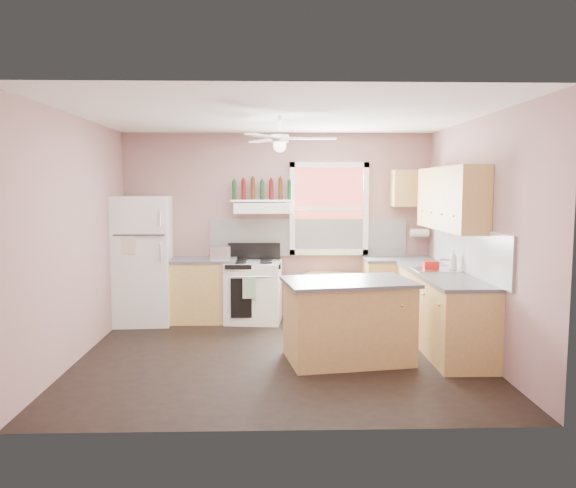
{
  "coord_description": "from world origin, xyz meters",
  "views": [
    {
      "loc": [
        -0.09,
        -6.26,
        1.92
      ],
      "look_at": [
        0.1,
        0.3,
        1.25
      ],
      "focal_mm": 35.0,
      "sensor_mm": 36.0,
      "label": 1
    }
  ],
  "objects_px": {
    "toaster": "(220,253)",
    "stove": "(254,292)",
    "cart": "(329,297)",
    "island": "(348,322)",
    "refrigerator": "(143,260)"
  },
  "relations": [
    {
      "from": "toaster",
      "to": "island",
      "type": "distance_m",
      "value": 2.48
    },
    {
      "from": "island",
      "to": "stove",
      "type": "bearing_deg",
      "value": 111.75
    },
    {
      "from": "toaster",
      "to": "stove",
      "type": "relative_size",
      "value": 0.33
    },
    {
      "from": "refrigerator",
      "to": "cart",
      "type": "height_order",
      "value": "refrigerator"
    },
    {
      "from": "island",
      "to": "toaster",
      "type": "bearing_deg",
      "value": 121.43
    },
    {
      "from": "refrigerator",
      "to": "stove",
      "type": "distance_m",
      "value": 1.62
    },
    {
      "from": "cart",
      "to": "toaster",
      "type": "bearing_deg",
      "value": -151.31
    },
    {
      "from": "cart",
      "to": "refrigerator",
      "type": "bearing_deg",
      "value": -152.21
    },
    {
      "from": "stove",
      "to": "refrigerator",
      "type": "bearing_deg",
      "value": -172.92
    },
    {
      "from": "cart",
      "to": "island",
      "type": "relative_size",
      "value": 0.51
    },
    {
      "from": "toaster",
      "to": "cart",
      "type": "distance_m",
      "value": 1.71
    },
    {
      "from": "refrigerator",
      "to": "stove",
      "type": "relative_size",
      "value": 2.08
    },
    {
      "from": "refrigerator",
      "to": "cart",
      "type": "bearing_deg",
      "value": -0.68
    },
    {
      "from": "stove",
      "to": "cart",
      "type": "height_order",
      "value": "stove"
    },
    {
      "from": "stove",
      "to": "toaster",
      "type": "bearing_deg",
      "value": -174.15
    }
  ]
}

